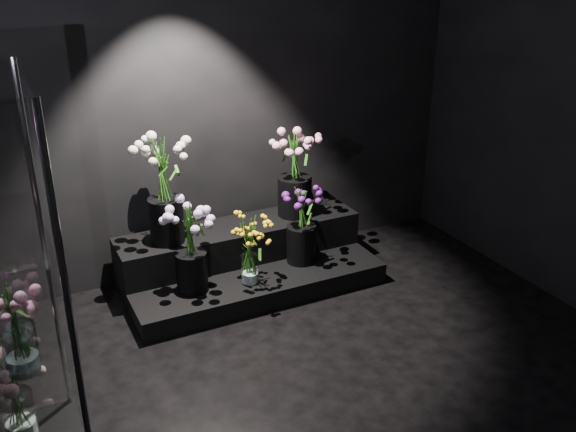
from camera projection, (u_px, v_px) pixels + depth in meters
floor at (352, 404)px, 3.70m from camera, size 4.00×4.00×0.00m
wall_back at (219, 94)px, 4.79m from camera, size 4.00×0.00×4.00m
display_riser at (246, 260)px, 4.97m from camera, size 1.91×0.85×0.42m
bouquet_orange_bells at (249, 250)px, 4.58m from camera, size 0.30×0.30×0.51m
bouquet_lilac at (190, 241)px, 4.44m from camera, size 0.47×0.47×0.65m
bouquet_purple at (301, 221)px, 4.86m from camera, size 0.39×0.39×0.61m
bouquet_cream_roses at (163, 183)px, 4.52m from camera, size 0.52×0.52×0.78m
bouquet_pink_roses at (295, 171)px, 5.01m from camera, size 0.45×0.45×0.67m
bouquet_case_pink at (17, 329)px, 2.65m from camera, size 0.36×0.36×0.41m
bouquet_case_base_pink at (15, 398)px, 3.24m from camera, size 0.40×0.40×0.47m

